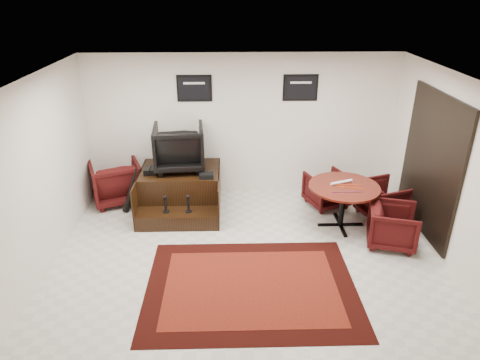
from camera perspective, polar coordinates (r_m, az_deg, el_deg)
The scene contains 16 objects.
ground at distance 6.80m, azimuth 0.94°, elevation -10.66°, with size 6.00×6.00×0.00m, color silver.
room_shell at distance 6.09m, azimuth 4.85°, elevation 3.93°, with size 6.02×5.02×2.81m.
area_rug at distance 6.28m, azimuth 1.47°, elevation -14.04°, with size 2.98×2.23×0.01m.
shine_podium at distance 8.19m, azimuth -7.89°, elevation -1.49°, with size 1.49×1.53×0.77m.
shine_chair at distance 7.98m, azimuth -8.15°, elevation 4.64°, with size 0.90×0.84×0.93m, color black.
shoes_pair at distance 8.02m, azimuth -11.82°, elevation 1.27°, with size 0.23×0.28×0.11m.
polish_kit at distance 7.67m, azimuth -4.51°, elevation 0.58°, with size 0.25×0.17×0.09m, color black.
umbrella_black at distance 8.16m, azimuth -14.35°, elevation -1.23°, with size 0.35×0.13×0.94m, color black, non-canonical shape.
umbrella_hooked at distance 8.33m, azimuth -13.76°, elevation -1.02°, with size 0.31×0.12×0.84m, color black, non-canonical shape.
armchair_side at distance 8.68m, azimuth -16.27°, elevation 0.08°, with size 0.90×0.84×0.92m, color black.
meeting_table at distance 7.57m, azimuth 13.68°, elevation -1.38°, with size 1.21×1.21×0.79m.
table_chair_back at distance 8.38m, azimuth 11.49°, elevation -1.04°, with size 0.71×0.66×0.73m, color black.
table_chair_window at distance 8.23m, azimuth 18.55°, elevation -2.29°, with size 0.74×0.69×0.76m, color black.
table_chair_corner at distance 7.42m, azimuth 19.71°, elevation -5.55°, with size 0.74×0.69×0.76m, color black.
paper_roll at distance 7.59m, azimuth 13.37°, elevation -0.28°, with size 0.05×0.05×0.42m, color silver.
table_clutter at distance 7.46m, azimuth 14.30°, elevation -1.01°, with size 0.57×0.32×0.01m.
Camera 1 is at (-0.26, -5.54, 3.94)m, focal length 32.00 mm.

